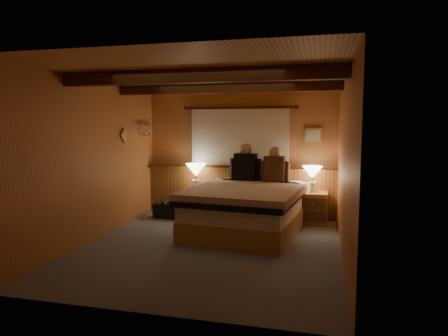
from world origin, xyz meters
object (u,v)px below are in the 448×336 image
(nightstand_right, at_px, (313,208))
(lamp_left, at_px, (196,172))
(person_left, at_px, (246,165))
(duffel_bag, at_px, (167,210))
(lamp_right, at_px, (312,174))
(bed, at_px, (247,209))
(person_right, at_px, (275,167))
(nightstand_left, at_px, (194,203))

(nightstand_right, distance_m, lamp_left, 2.23)
(person_left, distance_m, duffel_bag, 1.71)
(lamp_right, height_order, duffel_bag, lamp_right)
(nightstand_right, distance_m, person_left, 1.40)
(person_left, bearing_deg, bed, -74.71)
(nightstand_right, bearing_deg, bed, -142.50)
(person_right, bearing_deg, person_left, 179.91)
(bed, xyz_separation_m, lamp_left, (-1.13, 0.87, 0.48))
(bed, xyz_separation_m, lamp_right, (1.00, 0.86, 0.50))
(bed, xyz_separation_m, nightstand_right, (1.02, 0.84, -0.10))
(lamp_left, relative_size, duffel_bag, 1.04)
(nightstand_left, bearing_deg, bed, -41.89)
(bed, xyz_separation_m, duffel_bag, (-1.64, 0.63, -0.24))
(nightstand_left, height_order, lamp_left, lamp_left)
(duffel_bag, bearing_deg, person_left, 14.32)
(person_left, xyz_separation_m, duffel_bag, (-1.46, -0.17, -0.87))
(lamp_left, height_order, person_left, person_left)
(duffel_bag, bearing_deg, nightstand_right, 12.11)
(nightstand_left, xyz_separation_m, person_left, (1.00, -0.03, 0.75))
(lamp_left, distance_m, person_left, 0.97)
(person_left, height_order, person_right, person_left)
(duffel_bag, bearing_deg, nightstand_left, 31.48)
(lamp_left, distance_m, lamp_right, 2.14)
(nightstand_left, height_order, duffel_bag, nightstand_left)
(bed, height_order, nightstand_right, bed)
(lamp_right, distance_m, duffel_bag, 2.75)
(nightstand_left, relative_size, nightstand_right, 0.92)
(nightstand_right, bearing_deg, person_right, -175.07)
(nightstand_right, distance_m, lamp_right, 0.60)
(bed, distance_m, nightstand_left, 1.45)
(bed, xyz_separation_m, person_right, (0.36, 0.76, 0.60))
(lamp_left, distance_m, person_right, 1.50)
(bed, bearing_deg, person_left, 108.91)
(bed, height_order, nightstand_left, bed)
(nightstand_right, bearing_deg, nightstand_left, 178.11)
(lamp_left, relative_size, person_right, 0.77)
(bed, bearing_deg, lamp_right, 47.17)
(nightstand_left, xyz_separation_m, lamp_right, (2.18, 0.02, 0.62))
(nightstand_left, bearing_deg, lamp_left, 29.54)
(lamp_left, bearing_deg, nightstand_right, -0.79)
(bed, bearing_deg, nightstand_left, 151.19)
(lamp_right, bearing_deg, nightstand_left, -179.55)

